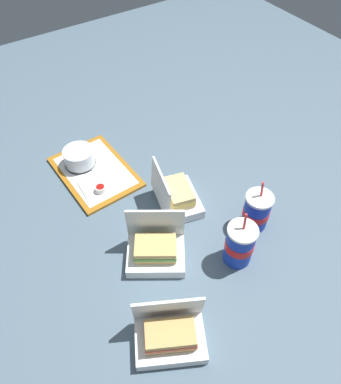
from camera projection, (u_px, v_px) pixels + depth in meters
The scene contains 11 objects.
ground_plane at pixel (170, 210), 1.41m from camera, with size 3.20×3.20×0.00m, color #4C6070.
food_tray at pixel (95, 172), 1.54m from camera, with size 0.38×0.28×0.01m.
cake_container at pixel (79, 158), 1.53m from camera, with size 0.13×0.13×0.07m.
ketchup_cup at pixel (101, 189), 1.45m from camera, with size 0.04×0.04×0.02m.
napkin_stack at pixel (106, 168), 1.54m from camera, with size 0.10×0.10×0.00m, color white.
plastic_fork at pixel (83, 189), 1.46m from camera, with size 0.11×0.01×0.01m, color white.
clamshell_sandwich_back at pixel (176, 196), 1.40m from camera, with size 0.22×0.19×0.18m.
clamshell_sandwich_left at pixel (156, 250), 1.24m from camera, with size 0.23×0.24×0.19m.
clamshell_sandwich_corner at pixel (170, 336), 1.06m from camera, with size 0.22×0.24×0.17m.
soda_cup_left at pixel (256, 211), 1.32m from camera, with size 0.10×0.10×0.21m.
soda_cup_center at pixel (240, 244), 1.21m from camera, with size 0.10×0.10×0.22m.
Camera 1 is at (-0.73, 0.48, 1.11)m, focal length 35.00 mm.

